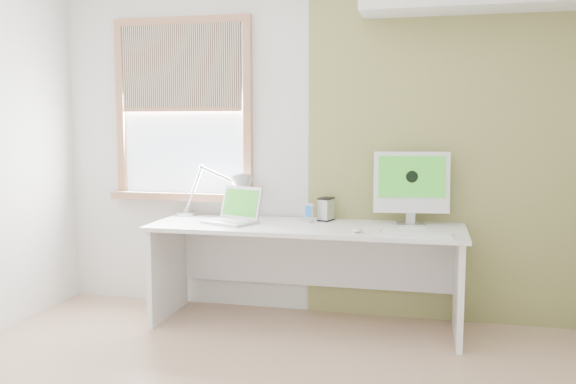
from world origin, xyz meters
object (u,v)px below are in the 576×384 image
(desk, at_px, (307,251))
(imac, at_px, (411,184))
(desk_lamp, at_px, (231,190))
(external_drive, at_px, (326,209))
(laptop, at_px, (234,214))

(desk, height_order, imac, imac)
(desk_lamp, height_order, external_drive, desk_lamp)
(external_drive, xyz_separation_m, imac, (0.61, -0.04, 0.20))
(desk_lamp, height_order, imac, imac)
(desk, bearing_deg, laptop, -174.88)
(external_drive, bearing_deg, desk_lamp, -177.76)
(desk, height_order, desk_lamp, desk_lamp)
(desk, height_order, laptop, laptop)
(laptop, relative_size, external_drive, 2.62)
(desk_lamp, xyz_separation_m, external_drive, (0.72, 0.03, -0.12))
(desk_lamp, distance_m, imac, 1.34)
(desk, relative_size, laptop, 4.92)
(desk, bearing_deg, external_drive, 57.82)
(external_drive, height_order, imac, imac)
(desk_lamp, bearing_deg, laptop, -65.55)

